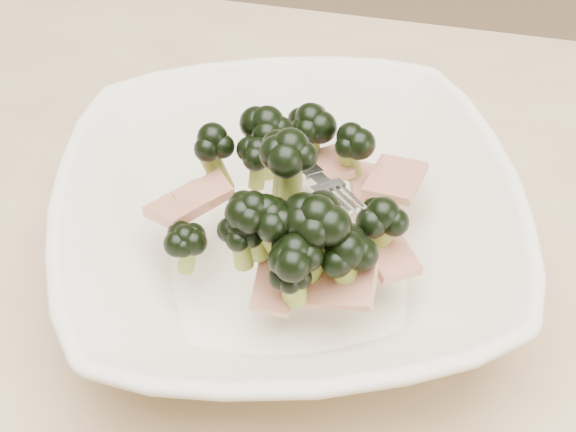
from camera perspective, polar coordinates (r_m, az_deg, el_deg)
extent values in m
cube|color=tan|center=(0.55, 1.45, -9.84)|extent=(1.20, 0.80, 0.04)
imported|color=silver|center=(0.54, 0.00, -0.93)|extent=(0.39, 0.39, 0.08)
cylinder|color=olive|center=(0.49, 0.18, -5.33)|extent=(0.01, 0.02, 0.03)
ellipsoid|color=black|center=(0.48, 0.19, -3.99)|extent=(0.03, 0.03, 0.02)
cylinder|color=olive|center=(0.50, 0.17, 2.51)|extent=(0.02, 0.03, 0.05)
ellipsoid|color=black|center=(0.48, 0.18, 4.96)|extent=(0.04, 0.04, 0.03)
cylinder|color=olive|center=(0.59, 1.56, 5.11)|extent=(0.02, 0.02, 0.04)
ellipsoid|color=black|center=(0.57, 1.60, 6.93)|extent=(0.04, 0.04, 0.03)
cylinder|color=olive|center=(0.49, -1.11, -1.80)|extent=(0.02, 0.02, 0.04)
ellipsoid|color=black|center=(0.47, -1.15, 0.08)|extent=(0.03, 0.03, 0.02)
cylinder|color=olive|center=(0.49, 1.98, -2.25)|extent=(0.02, 0.03, 0.05)
ellipsoid|color=black|center=(0.47, 2.07, 0.07)|extent=(0.04, 0.04, 0.03)
cylinder|color=olive|center=(0.49, 4.11, -4.13)|extent=(0.02, 0.02, 0.04)
ellipsoid|color=black|center=(0.48, 4.25, -2.41)|extent=(0.04, 0.04, 0.03)
cylinder|color=olive|center=(0.54, -2.15, 3.33)|extent=(0.01, 0.02, 0.03)
ellipsoid|color=black|center=(0.53, -2.20, 4.77)|extent=(0.03, 0.03, 0.02)
cylinder|color=olive|center=(0.52, -7.17, -2.80)|extent=(0.02, 0.01, 0.03)
ellipsoid|color=black|center=(0.51, -7.35, -1.48)|extent=(0.03, 0.03, 0.02)
cylinder|color=olive|center=(0.50, -3.28, -2.34)|extent=(0.01, 0.01, 0.03)
ellipsoid|color=black|center=(0.48, -3.37, -0.85)|extent=(0.03, 0.03, 0.02)
cylinder|color=olive|center=(0.56, -1.33, 4.78)|extent=(0.02, 0.01, 0.04)
ellipsoid|color=black|center=(0.55, -1.37, 6.74)|extent=(0.03, 0.03, 0.02)
cylinder|color=olive|center=(0.50, -0.34, 2.83)|extent=(0.02, 0.01, 0.04)
ellipsoid|color=black|center=(0.49, -0.35, 4.87)|extent=(0.03, 0.03, 0.02)
cylinder|color=olive|center=(0.49, -2.42, -1.28)|extent=(0.02, 0.01, 0.04)
ellipsoid|color=black|center=(0.47, -2.50, 0.67)|extent=(0.03, 0.03, 0.03)
cylinder|color=olive|center=(0.52, 6.58, -1.48)|extent=(0.02, 0.02, 0.03)
ellipsoid|color=black|center=(0.50, 6.77, 0.15)|extent=(0.04, 0.04, 0.03)
cylinder|color=olive|center=(0.49, 0.46, -4.36)|extent=(0.02, 0.02, 0.04)
ellipsoid|color=black|center=(0.47, 0.48, -2.47)|extent=(0.04, 0.04, 0.03)
cylinder|color=olive|center=(0.57, 4.35, 3.96)|extent=(0.02, 0.02, 0.04)
ellipsoid|color=black|center=(0.56, 4.48, 5.66)|extent=(0.03, 0.03, 0.03)
cylinder|color=olive|center=(0.56, -5.21, 3.39)|extent=(0.03, 0.02, 0.05)
ellipsoid|color=black|center=(0.54, -5.40, 5.55)|extent=(0.04, 0.04, 0.03)
cylinder|color=olive|center=(0.56, -1.44, 4.53)|extent=(0.02, 0.02, 0.04)
ellipsoid|color=black|center=(0.54, -1.49, 6.68)|extent=(0.04, 0.04, 0.03)
cube|color=maroon|center=(0.54, -6.02, 1.57)|extent=(0.04, 0.04, 0.01)
cube|color=maroon|center=(0.54, -7.33, 0.87)|extent=(0.05, 0.06, 0.02)
cube|color=maroon|center=(0.50, -0.93, -4.54)|extent=(0.03, 0.05, 0.02)
cube|color=maroon|center=(0.52, 7.00, -2.38)|extent=(0.05, 0.05, 0.01)
cube|color=maroon|center=(0.50, 3.64, -4.84)|extent=(0.05, 0.04, 0.03)
cube|color=maroon|center=(0.58, 2.96, 3.66)|extent=(0.04, 0.05, 0.02)
cube|color=maroon|center=(0.55, 7.64, 2.60)|extent=(0.04, 0.05, 0.01)
cube|color=maroon|center=(0.58, 6.05, 2.11)|extent=(0.04, 0.05, 0.02)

